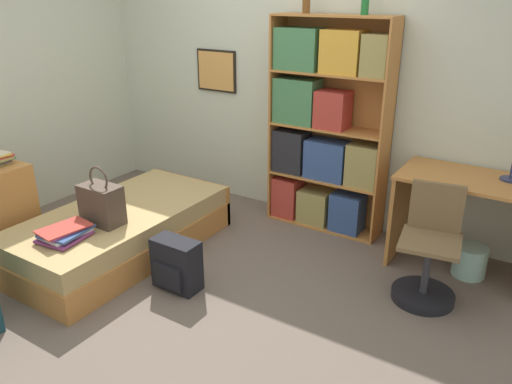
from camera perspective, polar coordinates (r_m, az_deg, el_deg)
ground_plane at (r=3.99m, az=-8.05°, el=-9.29°), size 14.00×14.00×0.00m
wall_back at (r=4.79m, az=3.72°, el=12.87°), size 10.00×0.09×2.60m
bed at (r=4.35m, az=-15.05°, el=-4.25°), size 0.94×1.85×0.38m
handbag at (r=4.00m, az=-17.24°, el=-1.29°), size 0.32×0.19×0.46m
book_stack_on_bed at (r=3.89m, az=-20.97°, el=-4.40°), size 0.32×0.39×0.09m
bookcase at (r=4.48m, az=7.68°, el=6.92°), size 1.06×0.30×1.88m
bottle_green at (r=4.43m, az=5.77°, el=20.73°), size 0.07×0.07×0.22m
bottle_brown at (r=4.23m, az=12.37°, el=20.38°), size 0.06×0.06×0.23m
desk at (r=4.12m, az=22.96°, el=-1.76°), size 1.03×0.60×0.77m
desk_chair at (r=3.76m, az=19.00°, el=-7.73°), size 0.46×0.46×0.83m
backpack at (r=3.75m, az=-9.10°, el=-8.20°), size 0.36×0.21×0.39m
waste_bin at (r=4.22m, az=23.23°, el=-7.25°), size 0.25×0.25×0.24m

